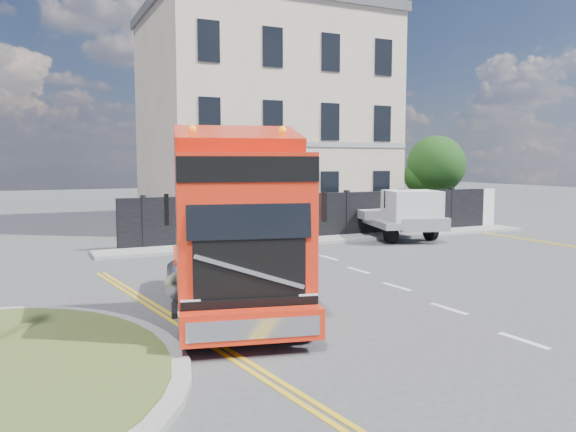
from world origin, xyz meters
TOP-DOWN VIEW (x-y plane):
  - ground at (0.00, 0.00)m, footprint 120.00×120.00m
  - hoarding_fence at (6.55, 9.00)m, footprint 18.80×0.25m
  - georgian_building at (6.00, 16.50)m, footprint 12.30×10.30m
  - tree at (14.38, 12.10)m, footprint 3.20×3.20m
  - pavement_far at (6.00, 8.10)m, footprint 20.00×1.60m
  - truck at (-2.06, -1.69)m, footprint 3.91×7.03m
  - flatbed_pickup at (8.60, 7.00)m, footprint 3.37×5.61m

SIDE VIEW (x-z plane):
  - ground at x=0.00m, z-range 0.00..0.00m
  - pavement_far at x=6.00m, z-range 0.00..0.12m
  - hoarding_fence at x=6.55m, z-range 0.00..2.00m
  - flatbed_pickup at x=8.60m, z-range 0.08..2.25m
  - truck at x=-2.06m, z-range -0.21..3.78m
  - tree at x=14.38m, z-range 0.65..5.45m
  - georgian_building at x=6.00m, z-range -0.63..12.17m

